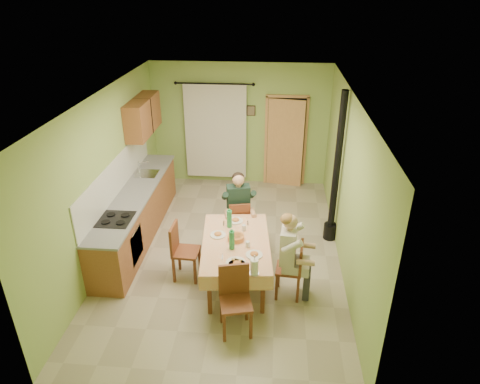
# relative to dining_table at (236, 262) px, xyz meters

# --- Properties ---
(floor) EXTENTS (4.00, 6.00, 0.01)m
(floor) POSITION_rel_dining_table_xyz_m (-0.27, 0.83, -0.38)
(floor) COLOR tan
(floor) RESTS_ON ground
(room_shell) EXTENTS (4.04, 6.04, 2.82)m
(room_shell) POSITION_rel_dining_table_xyz_m (-0.27, 0.83, 1.44)
(room_shell) COLOR #9ABB60
(room_shell) RESTS_ON ground
(kitchen_run) EXTENTS (0.64, 3.64, 1.56)m
(kitchen_run) POSITION_rel_dining_table_xyz_m (-1.97, 1.23, 0.10)
(kitchen_run) COLOR brown
(kitchen_run) RESTS_ON ground
(upper_cabinets) EXTENTS (0.35, 1.40, 0.70)m
(upper_cabinets) POSITION_rel_dining_table_xyz_m (-2.09, 2.53, 1.57)
(upper_cabinets) COLOR brown
(upper_cabinets) RESTS_ON room_shell
(curtain) EXTENTS (1.70, 0.07, 2.22)m
(curtain) POSITION_rel_dining_table_xyz_m (-0.82, 3.73, 0.88)
(curtain) COLOR black
(curtain) RESTS_ON ground
(doorway) EXTENTS (0.96, 0.20, 2.15)m
(doorway) POSITION_rel_dining_table_xyz_m (0.78, 3.77, 0.67)
(doorway) COLOR black
(doorway) RESTS_ON ground
(dining_table) EXTENTS (1.20, 1.82, 0.76)m
(dining_table) POSITION_rel_dining_table_xyz_m (0.00, 0.00, 0.00)
(dining_table) COLOR #E8A77A
(dining_table) RESTS_ON ground
(tableware) EXTENTS (0.85, 1.57, 0.33)m
(tableware) POSITION_rel_dining_table_xyz_m (0.03, -0.11, 0.45)
(tableware) COLOR white
(tableware) RESTS_ON dining_table
(chair_far) EXTENTS (0.44, 0.44, 0.92)m
(chair_far) POSITION_rel_dining_table_xyz_m (-0.05, 1.06, -0.09)
(chair_far) COLOR brown
(chair_far) RESTS_ON ground
(chair_near) EXTENTS (0.50, 0.50, 0.98)m
(chair_near) POSITION_rel_dining_table_xyz_m (0.09, -1.05, -0.09)
(chair_near) COLOR brown
(chair_near) RESTS_ON ground
(chair_right) EXTENTS (0.41, 0.41, 0.93)m
(chair_right) POSITION_rel_dining_table_xyz_m (0.84, -0.25, -0.09)
(chair_right) COLOR brown
(chair_right) RESTS_ON ground
(chair_left) EXTENTS (0.42, 0.42, 0.96)m
(chair_left) POSITION_rel_dining_table_xyz_m (-0.82, 0.06, -0.09)
(chair_left) COLOR brown
(chair_left) RESTS_ON ground
(man_far) EXTENTS (0.63, 0.54, 1.39)m
(man_far) POSITION_rel_dining_table_xyz_m (-0.05, 1.07, 0.50)
(man_far) COLOR #192D23
(man_far) RESTS_ON chair_far
(man_right) EXTENTS (0.49, 0.61, 1.39)m
(man_right) POSITION_rel_dining_table_xyz_m (0.82, -0.25, 0.50)
(man_right) COLOR beige
(man_right) RESTS_ON chair_right
(stove_flue) EXTENTS (0.24, 0.24, 2.80)m
(stove_flue) POSITION_rel_dining_table_xyz_m (1.63, 1.43, 0.64)
(stove_flue) COLOR black
(stove_flue) RESTS_ON ground
(picture_back) EXTENTS (0.19, 0.03, 0.23)m
(picture_back) POSITION_rel_dining_table_xyz_m (-0.02, 3.80, 1.37)
(picture_back) COLOR black
(picture_back) RESTS_ON room_shell
(picture_right) EXTENTS (0.03, 0.31, 0.21)m
(picture_right) POSITION_rel_dining_table_xyz_m (1.70, 2.03, 1.47)
(picture_right) COLOR brown
(picture_right) RESTS_ON room_shell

